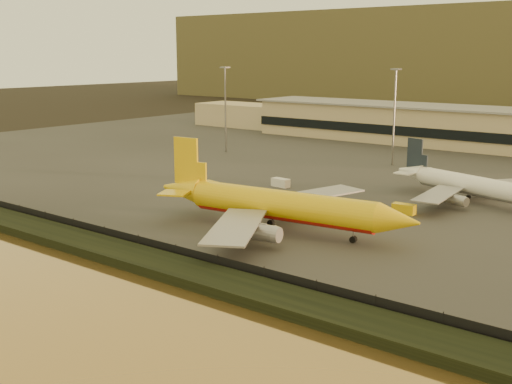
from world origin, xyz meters
TOP-DOWN VIEW (x-y plane):
  - ground at (0.00, 0.00)m, footprint 900.00×900.00m
  - embankment at (0.00, -17.00)m, footprint 320.00×7.00m
  - tarmac at (0.00, 95.00)m, footprint 320.00×220.00m
  - perimeter_fence at (0.00, -13.00)m, footprint 300.00×0.05m
  - terminal_building at (-14.52, 125.55)m, footprint 202.00×25.00m
  - apron_light_masts at (15.00, 75.00)m, footprint 152.20×12.20m
  - dhl_cargo_jet at (4.25, 8.80)m, footprint 48.56×47.24m
  - white_narrowbody_jet at (22.39, 49.91)m, footprint 38.21×36.37m
  - gse_vehicle_yellow at (15.88, 32.63)m, footprint 4.30×2.13m
  - gse_vehicle_white at (-16.71, 38.51)m, footprint 4.32×2.24m

SIDE VIEW (x-z plane):
  - ground at x=0.00m, z-range 0.00..0.00m
  - tarmac at x=0.00m, z-range 0.00..0.20m
  - embankment at x=0.00m, z-range 0.00..1.40m
  - gse_vehicle_white at x=-16.71m, z-range 0.20..2.08m
  - gse_vehicle_yellow at x=15.88m, z-range 0.20..2.09m
  - perimeter_fence at x=0.00m, z-range 0.20..2.40m
  - white_narrowbody_jet at x=22.39m, z-range -2.06..9.15m
  - dhl_cargo_jet at x=4.25m, z-range -2.72..11.78m
  - terminal_building at x=-14.52m, z-range -0.05..12.55m
  - apron_light_masts at x=15.00m, z-range 3.00..28.40m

